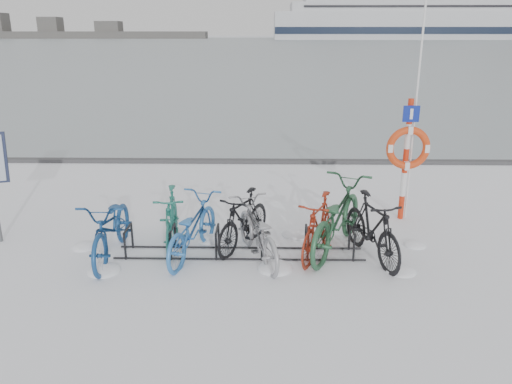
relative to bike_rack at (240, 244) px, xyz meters
name	(u,v)px	position (x,y,z in m)	size (l,w,h in m)	color
ground	(240,254)	(0.00, 0.00, -0.18)	(900.00, 900.00, 0.00)	white
ice_sheet	(264,43)	(0.00, 155.00, -0.17)	(400.00, 298.00, 0.02)	#9AA7AE
quay_edge	(250,161)	(0.00, 5.90, -0.13)	(400.00, 0.25, 0.10)	#3F3F42
bike_rack	(240,244)	(0.00, 0.00, 0.00)	(4.00, 0.48, 0.46)	black
lifebuoy_station	(408,148)	(3.03, 1.63, 1.22)	(0.81, 0.23, 4.18)	red
cruise_ferry	(426,11)	(70.46, 225.52, 11.84)	(134.31, 25.34, 44.13)	silver
shoreline	(28,33)	(-122.02, 260.00, 2.61)	(180.00, 12.00, 9.50)	#494949
bike_0	(112,225)	(-2.02, -0.07, 0.34)	(0.70, 2.00, 1.05)	navy
bike_1	(171,217)	(-1.15, 0.34, 0.32)	(0.47, 1.68, 1.01)	#1F6A5C
bike_2	(192,226)	(-0.76, 0.00, 0.31)	(0.66, 1.89, 0.99)	#2E6FBA
bike_3	(243,218)	(0.05, 0.34, 0.31)	(0.46, 1.64, 0.99)	black
bike_4	(257,230)	(0.28, -0.12, 0.30)	(0.64, 1.83, 0.96)	gray
bike_5	(319,225)	(1.28, 0.05, 0.33)	(0.48, 1.69, 1.01)	maroon
bike_6	(336,215)	(1.57, 0.27, 0.41)	(0.79, 2.27, 1.19)	#275637
bike_7	(372,226)	(2.10, -0.06, 0.35)	(0.50, 1.77, 1.07)	black
snow_drifts	(254,254)	(0.24, 0.01, -0.18)	(5.95, 1.98, 0.19)	white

